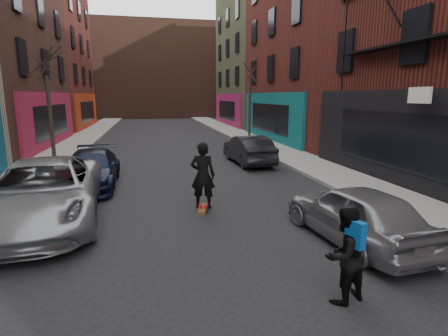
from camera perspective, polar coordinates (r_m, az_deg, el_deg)
name	(u,v)px	position (r m, az deg, el deg)	size (l,w,h in m)	color
sidewalk_left	(89,134)	(32.09, -21.11, 5.17)	(2.50, 84.00, 0.13)	gray
sidewalk_right	(232,131)	(32.60, 1.25, 6.04)	(2.50, 84.00, 0.13)	gray
buildings_right	(422,7)	(23.44, 29.64, 21.88)	(12.00, 56.00, 16.00)	#41251B
building_far	(154,72)	(57.68, -11.30, 15.18)	(40.00, 10.00, 14.00)	#47281E
tree_left_far	(48,94)	(20.15, -26.79, 10.76)	(2.00, 2.00, 6.50)	black
tree_right_far	(250,92)	(26.63, 4.25, 12.21)	(2.00, 2.00, 6.80)	black
parked_left_far	(43,192)	(10.27, -27.41, -3.51)	(2.72, 5.90, 1.64)	#95979D
parked_left_end	(91,169)	(13.63, -20.92, -0.17)	(1.85, 4.55, 1.32)	black
parked_right_far	(355,213)	(8.50, 20.65, -6.92)	(1.60, 3.96, 1.35)	gray
parked_right_end	(248,150)	(17.20, 3.99, 3.02)	(1.47, 4.21, 1.39)	black
skateboard	(203,209)	(10.25, -3.41, -6.70)	(0.22, 0.80, 0.10)	brown
skateboarder	(203,175)	(9.97, -3.48, -1.19)	(0.70, 0.46, 1.92)	black
pedestrian	(344,255)	(6.03, 19.05, -13.24)	(0.92, 0.81, 1.59)	black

